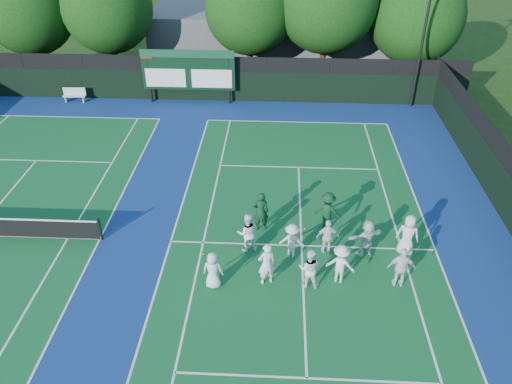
{
  "coord_description": "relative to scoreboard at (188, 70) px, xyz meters",
  "views": [
    {
      "loc": [
        -1.07,
        -15.13,
        13.27
      ],
      "look_at": [
        -2.0,
        3.0,
        1.3
      ],
      "focal_mm": 35.0,
      "sensor_mm": 36.0,
      "label": 1
    }
  ],
  "objects": [
    {
      "name": "player_front_3",
      "position": [
        8.37,
        -16.58,
        -1.36
      ],
      "size": [
        1.2,
        0.89,
        1.66
      ],
      "primitive_type": "imported",
      "rotation": [
        0.0,
        0.0,
        2.86
      ],
      "color": "white",
      "rests_on": "ground"
    },
    {
      "name": "scoreboard",
      "position": [
        0.0,
        0.0,
        0.0
      ],
      "size": [
        6.0,
        0.21,
        3.55
      ],
      "color": "black",
      "rests_on": "ground"
    },
    {
      "name": "back_fence",
      "position": [
        1.01,
        0.41,
        -0.83
      ],
      "size": [
        34.0,
        0.08,
        3.0
      ],
      "color": "black",
      "rests_on": "ground"
    },
    {
      "name": "player_back_4",
      "position": [
        11.19,
        -14.79,
        -1.28
      ],
      "size": [
        1.03,
        0.84,
        1.82
      ],
      "primitive_type": "imported",
      "rotation": [
        0.0,
        0.0,
        2.81
      ],
      "color": "silver",
      "rests_on": "ground"
    },
    {
      "name": "tennis_ball_3",
      "position": [
        3.03,
        -15.36,
        -2.16
      ],
      "size": [
        0.07,
        0.07,
        0.07
      ],
      "primitive_type": "sphere",
      "color": "#B8CC18",
      "rests_on": "ground"
    },
    {
      "name": "near_court",
      "position": [
        7.01,
        -14.59,
        -2.18
      ],
      "size": [
        11.05,
        23.85,
        0.01
      ],
      "color": "#115626",
      "rests_on": "ground"
    },
    {
      "name": "court_apron",
      "position": [
        1.01,
        -14.59,
        -2.19
      ],
      "size": [
        34.0,
        32.0,
        0.01
      ],
      "primitive_type": "cube",
      "color": "navy",
      "rests_on": "ground"
    },
    {
      "name": "ground",
      "position": [
        7.01,
        -15.59,
        -2.19
      ],
      "size": [
        120.0,
        120.0,
        0.0
      ],
      "primitive_type": "plane",
      "color": "#1A340E",
      "rests_on": "ground"
    },
    {
      "name": "coach_left",
      "position": [
        5.26,
        -13.53,
        -1.25
      ],
      "size": [
        0.74,
        0.55,
        1.88
      ],
      "primitive_type": "imported",
      "rotation": [
        0.0,
        0.0,
        3.29
      ],
      "color": "#0E341D",
      "rests_on": "ground"
    },
    {
      "name": "player_front_0",
      "position": [
        3.65,
        -17.1,
        -1.42
      ],
      "size": [
        0.79,
        0.54,
        1.54
      ],
      "primitive_type": "imported",
      "rotation": [
        0.0,
        0.0,
        3.07
      ],
      "color": "white",
      "rests_on": "ground"
    },
    {
      "name": "tree_d",
      "position": [
        9.02,
        3.99,
        3.31
      ],
      "size": [
        6.79,
        6.79,
        9.08
      ],
      "color": "black",
      "rests_on": "ground"
    },
    {
      "name": "tree_b",
      "position": [
        -5.82,
        3.99,
        2.75
      ],
      "size": [
        6.14,
        6.14,
        8.18
      ],
      "color": "black",
      "rests_on": "ground"
    },
    {
      "name": "player_back_3",
      "position": [
        9.56,
        -14.97,
        -1.36
      ],
      "size": [
        1.6,
        1.05,
        1.65
      ],
      "primitive_type": "imported",
      "rotation": [
        0.0,
        0.0,
        3.55
      ],
      "color": "silver",
      "rests_on": "ground"
    },
    {
      "name": "tennis_ball_1",
      "position": [
        7.18,
        -13.46,
        -2.16
      ],
      "size": [
        0.07,
        0.07,
        0.07
      ],
      "primitive_type": "sphere",
      "color": "#B8CC18",
      "rests_on": "ground"
    },
    {
      "name": "player_front_1",
      "position": [
        5.62,
        -16.81,
        -1.28
      ],
      "size": [
        0.78,
        0.65,
        1.83
      ],
      "primitive_type": "imported",
      "rotation": [
        0.0,
        0.0,
        3.52
      ],
      "color": "white",
      "rests_on": "ground"
    },
    {
      "name": "player_back_2",
      "position": [
        8.01,
        -14.91,
        -1.41
      ],
      "size": [
        0.95,
        0.46,
        1.57
      ],
      "primitive_type": "imported",
      "rotation": [
        0.0,
        0.0,
        3.23
      ],
      "color": "white",
      "rests_on": "ground"
    },
    {
      "name": "player_front_2",
      "position": [
        7.2,
        -16.87,
        -1.36
      ],
      "size": [
        0.88,
        0.72,
        1.67
      ],
      "primitive_type": "imported",
      "rotation": [
        0.0,
        0.0,
        3.03
      ],
      "color": "white",
      "rests_on": "ground"
    },
    {
      "name": "tree_e",
      "position": [
        15.07,
        3.99,
        2.38
      ],
      "size": [
        6.25,
        6.25,
        7.86
      ],
      "color": "black",
      "rests_on": "ground"
    },
    {
      "name": "player_front_4",
      "position": [
        10.58,
        -16.7,
        -1.32
      ],
      "size": [
        1.03,
        0.46,
        1.74
      ],
      "primitive_type": "imported",
      "rotation": [
        0.0,
        0.0,
        3.11
      ],
      "color": "white",
      "rests_on": "ground"
    },
    {
      "name": "clubhouse",
      "position": [
        5.01,
        8.41,
        -0.19
      ],
      "size": [
        18.0,
        6.0,
        4.0
      ],
      "primitive_type": "cube",
      "color": "#5B5A60",
      "rests_on": "ground"
    },
    {
      "name": "light_pole_right",
      "position": [
        14.51,
        0.11,
        4.11
      ],
      "size": [
        1.2,
        0.3,
        10.12
      ],
      "color": "black",
      "rests_on": "ground"
    },
    {
      "name": "player_back_1",
      "position": [
        6.57,
        -15.22,
        -1.42
      ],
      "size": [
        1.06,
        0.71,
        1.53
      ],
      "primitive_type": "imported",
      "rotation": [
        0.0,
        0.0,
        3.0
      ],
      "color": "white",
      "rests_on": "ground"
    },
    {
      "name": "tennis_ball_2",
      "position": [
        9.8,
        -15.16,
        -2.16
      ],
      "size": [
        0.07,
        0.07,
        0.07
      ],
      "primitive_type": "sphere",
      "color": "#B8CC18",
      "rests_on": "ground"
    },
    {
      "name": "tennis_ball_5",
      "position": [
        8.32,
        -14.25,
        -2.16
      ],
      "size": [
        0.07,
        0.07,
        0.07
      ],
      "primitive_type": "sphere",
      "color": "#B8CC18",
      "rests_on": "ground"
    },
    {
      "name": "tree_c",
      "position": [
        3.9,
        3.99,
        2.76
      ],
      "size": [
        6.05,
        6.05,
        8.14
      ],
      "color": "black",
      "rests_on": "ground"
    },
    {
      "name": "tree_a",
      "position": [
        -11.35,
        3.99,
        2.53
      ],
      "size": [
        6.12,
        6.12,
        7.94
      ],
      "color": "black",
      "rests_on": "ground"
    },
    {
      "name": "coach_right",
      "position": [
        8.11,
        -13.25,
        -1.31
      ],
      "size": [
        1.27,
        0.94,
        1.76
      ],
      "primitive_type": "imported",
      "rotation": [
        0.0,
        0.0,
        2.86
      ],
      "color": "#0E361B",
      "rests_on": "ground"
    },
    {
      "name": "player_back_0",
      "position": [
        4.78,
        -14.92,
        -1.32
      ],
      "size": [
        0.96,
        0.82,
        1.74
      ],
      "primitive_type": "imported",
      "rotation": [
        0.0,
        0.0,
        3.34
      ],
      "color": "white",
      "rests_on": "ground"
    },
    {
      "name": "bench",
      "position": [
        -7.68,
        -0.22,
        -1.69
      ],
      "size": [
        1.49,
        0.45,
        0.94
      ],
      "color": "silver",
      "rests_on": "ground"
    }
  ]
}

